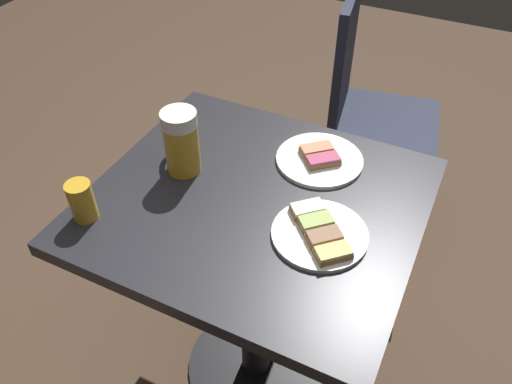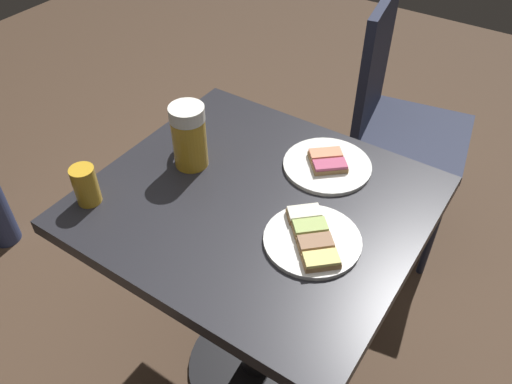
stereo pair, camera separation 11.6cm
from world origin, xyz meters
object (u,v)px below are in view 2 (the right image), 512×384
object	(u,v)px
beer_glass_small	(86,185)
beer_mug	(189,136)
plate_far	(327,164)
cafe_chair	(396,116)
plate_near	(313,238)

from	to	relation	value
beer_glass_small	beer_mug	bearing A→B (deg)	-23.89
plate_far	cafe_chair	bearing A→B (deg)	2.76
plate_near	cafe_chair	world-z (taller)	cafe_chair
plate_far	beer_mug	bearing A→B (deg)	120.46
plate_far	beer_mug	world-z (taller)	beer_mug
plate_far	beer_glass_small	xyz separation A→B (m)	(-0.41, 0.39, 0.04)
plate_far	cafe_chair	xyz separation A→B (m)	(0.61, 0.03, -0.21)
cafe_chair	beer_glass_small	bearing A→B (deg)	-29.91
beer_mug	cafe_chair	bearing A→B (deg)	-18.49
beer_glass_small	cafe_chair	bearing A→B (deg)	-19.79
plate_near	beer_mug	world-z (taller)	beer_mug
beer_mug	cafe_chair	size ratio (longest dim) A/B	0.17
beer_mug	beer_glass_small	distance (m)	0.26
plate_near	cafe_chair	distance (m)	0.88
beer_glass_small	cafe_chair	size ratio (longest dim) A/B	0.10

